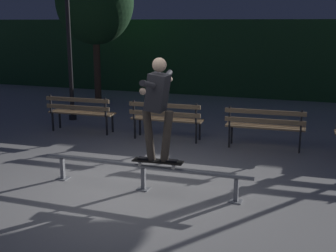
% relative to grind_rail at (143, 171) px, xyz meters
% --- Properties ---
extents(ground_plane, '(90.00, 90.00, 0.00)m').
position_rel_grind_rail_xyz_m(ground_plane, '(0.00, -0.03, -0.31)').
color(ground_plane, '#ADAAA8').
extents(hedge_backdrop, '(24.00, 1.20, 2.63)m').
position_rel_grind_rail_xyz_m(hedge_backdrop, '(0.00, 9.69, 1.01)').
color(hedge_backdrop, '#234C28').
rests_on(hedge_backdrop, ground).
extents(grind_rail, '(3.42, 0.18, 0.41)m').
position_rel_grind_rail_xyz_m(grind_rail, '(0.00, 0.00, 0.00)').
color(grind_rail, gray).
rests_on(grind_rail, ground).
extents(skateboard, '(0.79, 0.25, 0.09)m').
position_rel_grind_rail_xyz_m(skateboard, '(0.24, -0.00, 0.17)').
color(skateboard, black).
rests_on(skateboard, grind_rail).
extents(skateboarder, '(0.63, 1.41, 1.56)m').
position_rel_grind_rail_xyz_m(skateboarder, '(0.25, 0.00, 1.11)').
color(skateboarder, black).
rests_on(skateboarder, skateboard).
extents(park_bench_leftmost, '(1.62, 0.48, 0.88)m').
position_rel_grind_rail_xyz_m(park_bench_leftmost, '(-2.81, 2.91, 0.23)').
color(park_bench_leftmost, black).
rests_on(park_bench_leftmost, ground).
extents(park_bench_left_center, '(1.62, 0.48, 0.88)m').
position_rel_grind_rail_xyz_m(park_bench_left_center, '(-0.68, 2.91, 0.23)').
color(park_bench_left_center, black).
rests_on(park_bench_left_center, ground).
extents(park_bench_right_center, '(1.62, 0.48, 0.88)m').
position_rel_grind_rail_xyz_m(park_bench_right_center, '(1.46, 2.91, 0.23)').
color(park_bench_right_center, black).
rests_on(park_bench_right_center, ground).
extents(tree_far_left, '(2.45, 2.45, 4.53)m').
position_rel_grind_rail_xyz_m(tree_far_left, '(-4.49, 6.88, 2.86)').
color(tree_far_left, '#4C3828').
rests_on(tree_far_left, ground).
extents(lamp_post_left, '(0.32, 0.32, 3.90)m').
position_rel_grind_rail_xyz_m(lamp_post_left, '(-3.75, 4.08, 2.17)').
color(lamp_post_left, black).
rests_on(lamp_post_left, ground).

